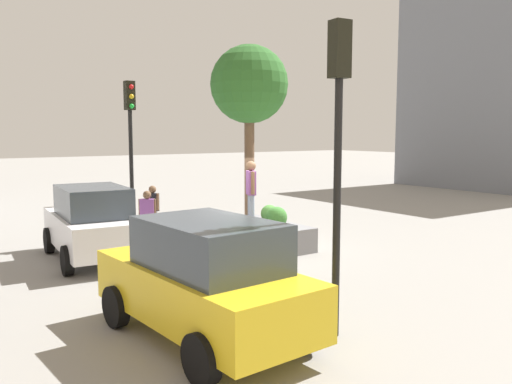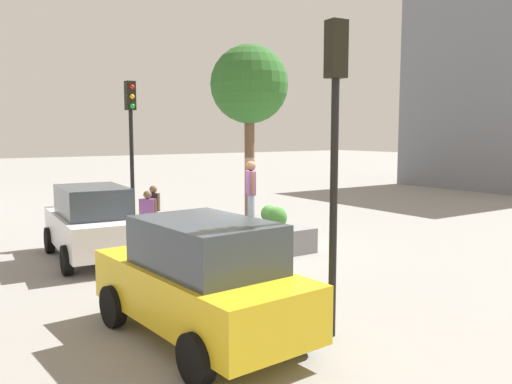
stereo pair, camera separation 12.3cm
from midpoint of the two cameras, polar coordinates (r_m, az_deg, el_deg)
The scene contains 14 objects.
ground_plane at distance 14.54m, azimuth -1.06°, elevation -6.28°, with size 120.00×120.00×0.00m, color gray.
planter_ledge at distance 14.75m, azimuth -0.24°, elevation -4.77°, with size 2.88×2.02×0.67m, color gray.
plaza_tree at distance 14.92m, azimuth -0.97°, elevation 11.32°, with size 2.16×2.16×4.94m.
boxwood_shrub at distance 14.98m, azimuth 1.23°, elevation -2.33°, with size 0.50×0.50×0.50m, color #4C8C3D.
hedge_clump at distance 14.11m, azimuth 1.99°, elevation -2.74°, with size 0.57×0.57×0.57m, color #3D7A33.
skateboard at distance 14.22m, azimuth -0.79°, elevation -3.59°, with size 0.79×0.60×0.07m.
skateboarder at distance 14.08m, azimuth -0.80°, elevation 0.43°, with size 0.54×0.36×1.71m.
taxi_cab at distance 8.27m, azimuth -6.03°, elevation -9.30°, with size 4.18×2.13×1.89m.
police_car at distance 13.93m, azimuth -17.48°, elevation -3.16°, with size 4.15×2.16×1.87m.
traffic_light_corner at distance 16.29m, azimuth -13.56°, elevation 6.26°, with size 0.34×0.29×4.71m.
traffic_light_median at distance 8.17m, azimuth 8.38°, elevation 7.02°, with size 0.35×0.30×4.86m.
bystander_watching at distance 15.61m, azimuth -11.83°, elevation -2.23°, with size 0.40×0.43×1.53m.
passerby_with_bag at distance 17.13m, azimuth -11.25°, elevation -1.47°, with size 0.49×0.31×1.53m.
plaza_lowrise_south at distance 33.96m, azimuth 24.94°, elevation 10.72°, with size 10.09×6.24×12.18m, color slate.
Camera 1 is at (-11.78, 7.89, 3.20)m, focal length 37.15 mm.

